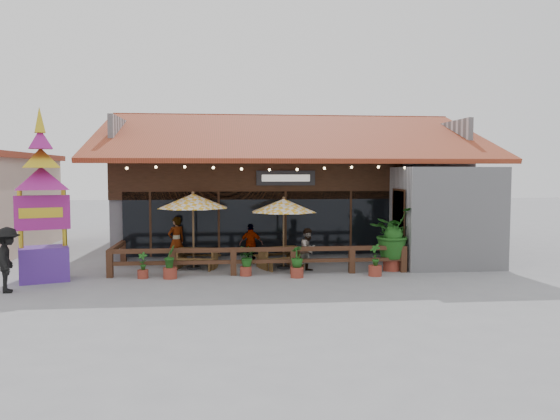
{
  "coord_description": "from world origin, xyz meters",
  "views": [
    {
      "loc": [
        -2.76,
        -18.47,
        3.43
      ],
      "look_at": [
        -0.75,
        1.5,
        2.02
      ],
      "focal_mm": 35.0,
      "sensor_mm": 36.0,
      "label": 1
    }
  ],
  "objects": [
    {
      "name": "planter_b",
      "position": [
        -4.54,
        -0.85,
        0.49
      ],
      "size": [
        0.46,
        0.5,
        1.08
      ],
      "color": "maroon",
      "rests_on": "ground"
    },
    {
      "name": "diner_b",
      "position": [
        0.08,
        -0.02,
        0.75
      ],
      "size": [
        0.92,
        0.89,
        1.49
      ],
      "primitive_type": "imported",
      "rotation": [
        0.0,
        0.0,
        0.67
      ],
      "color": "#371E11",
      "rests_on": "ground"
    },
    {
      "name": "umbrella_left",
      "position": [
        -3.88,
        0.86,
        2.4
      ],
      "size": [
        3.38,
        3.38,
        2.75
      ],
      "color": "brown",
      "rests_on": "ground"
    },
    {
      "name": "diner_a",
      "position": [
        -4.54,
        1.45,
        0.91
      ],
      "size": [
        0.79,
        0.73,
        1.81
      ],
      "primitive_type": "imported",
      "rotation": [
        0.0,
        0.0,
        3.73
      ],
      "color": "#371E11",
      "rests_on": "ground"
    },
    {
      "name": "picnic_table_left",
      "position": [
        -3.77,
        0.94,
        0.47
      ],
      "size": [
        1.71,
        1.56,
        0.7
      ],
      "color": "brown",
      "rests_on": "ground"
    },
    {
      "name": "restaurant_building",
      "position": [
        0.26,
        6.61,
        2.21
      ],
      "size": [
        15.5,
        14.73,
        6.09
      ],
      "color": "#BABAC0",
      "rests_on": "ground"
    },
    {
      "name": "diner_c",
      "position": [
        -1.81,
        1.7,
        0.75
      ],
      "size": [
        0.89,
        0.4,
        1.49
      ],
      "primitive_type": "imported",
      "rotation": [
        0.0,
        0.0,
        3.1
      ],
      "color": "#371E11",
      "rests_on": "ground"
    },
    {
      "name": "planter_a",
      "position": [
        -5.42,
        -0.73,
        0.36
      ],
      "size": [
        0.35,
        0.35,
        0.85
      ],
      "color": "maroon",
      "rests_on": "ground"
    },
    {
      "name": "patio_railing",
      "position": [
        -2.25,
        -0.27,
        0.61
      ],
      "size": [
        10.0,
        2.6,
        0.92
      ],
      "color": "#4B2A1A",
      "rests_on": "ground"
    },
    {
      "name": "planter_e",
      "position": [
        2.15,
        -1.09,
        0.45
      ],
      "size": [
        0.44,
        0.45,
        1.07
      ],
      "color": "maroon",
      "rests_on": "ground"
    },
    {
      "name": "tropical_plant",
      "position": [
        3.0,
        -0.16,
        1.27
      ],
      "size": [
        2.12,
        2.12,
        2.22
      ],
      "color": "maroon",
      "rests_on": "ground"
    },
    {
      "name": "pedestrian",
      "position": [
        -8.93,
        -2.43,
        0.93
      ],
      "size": [
        1.01,
        1.36,
        1.87
      ],
      "primitive_type": "imported",
      "rotation": [
        0.0,
        0.0,
        1.86
      ],
      "color": "black",
      "rests_on": "ground"
    },
    {
      "name": "thai_sign_tower",
      "position": [
        -8.45,
        -0.84,
        3.09
      ],
      "size": [
        2.76,
        2.76,
        5.85
      ],
      "color": "#4F278F",
      "rests_on": "ground"
    },
    {
      "name": "picnic_table_right",
      "position": [
        -0.82,
        0.73,
        0.49
      ],
      "size": [
        1.89,
        1.76,
        0.73
      ],
      "color": "brown",
      "rests_on": "ground"
    },
    {
      "name": "planter_d",
      "position": [
        -0.45,
        -1.09,
        0.5
      ],
      "size": [
        0.54,
        0.54,
        1.04
      ],
      "color": "maroon",
      "rests_on": "ground"
    },
    {
      "name": "umbrella_right",
      "position": [
        -0.7,
        0.7,
        2.23
      ],
      "size": [
        3.1,
        3.1,
        2.56
      ],
      "color": "brown",
      "rests_on": "ground"
    },
    {
      "name": "ground",
      "position": [
        0.0,
        0.0,
        0.0
      ],
      "size": [
        100.0,
        100.0,
        0.0
      ],
      "primitive_type": "plane",
      "color": "gray",
      "rests_on": "ground"
    },
    {
      "name": "planter_c",
      "position": [
        -2.09,
        -0.62,
        0.53
      ],
      "size": [
        0.7,
        0.65,
        0.95
      ],
      "color": "maroon",
      "rests_on": "ground"
    }
  ]
}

